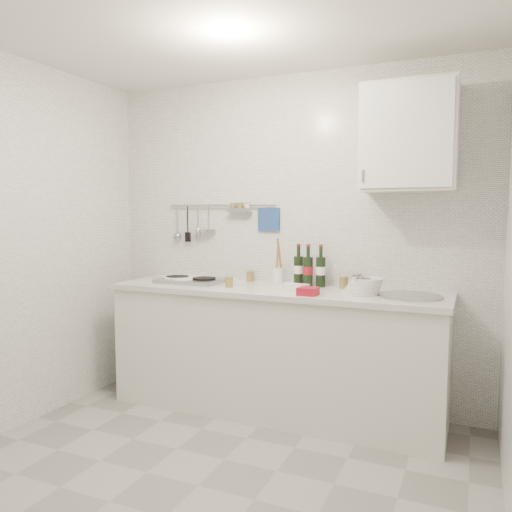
{
  "coord_description": "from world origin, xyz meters",
  "views": [
    {
      "loc": [
        1.32,
        -2.22,
        1.46
      ],
      "look_at": [
        -0.05,
        0.9,
        1.17
      ],
      "focal_mm": 35.0,
      "sensor_mm": 36.0,
      "label": 1
    }
  ],
  "objects_px": {
    "plate_stack_hob": "(182,279)",
    "utensil_crock": "(278,274)",
    "wall_cabinet": "(409,138)",
    "plate_stack_sink": "(364,286)",
    "wine_bottles": "(309,266)"
  },
  "relations": [
    {
      "from": "wall_cabinet",
      "to": "wine_bottles",
      "type": "bearing_deg",
      "value": 175.43
    },
    {
      "from": "plate_stack_hob",
      "to": "utensil_crock",
      "type": "relative_size",
      "value": 0.94
    },
    {
      "from": "wall_cabinet",
      "to": "plate_stack_sink",
      "type": "relative_size",
      "value": 2.61
    },
    {
      "from": "wine_bottles",
      "to": "utensil_crock",
      "type": "height_order",
      "value": "utensil_crock"
    },
    {
      "from": "wall_cabinet",
      "to": "plate_stack_sink",
      "type": "height_order",
      "value": "wall_cabinet"
    },
    {
      "from": "wall_cabinet",
      "to": "plate_stack_hob",
      "type": "distance_m",
      "value": 1.97
    },
    {
      "from": "plate_stack_sink",
      "to": "wine_bottles",
      "type": "relative_size",
      "value": 0.87
    },
    {
      "from": "plate_stack_sink",
      "to": "wine_bottles",
      "type": "distance_m",
      "value": 0.49
    },
    {
      "from": "plate_stack_hob",
      "to": "plate_stack_sink",
      "type": "xyz_separation_m",
      "value": [
        1.43,
        -0.01,
        0.03
      ]
    },
    {
      "from": "wine_bottles",
      "to": "utensil_crock",
      "type": "bearing_deg",
      "value": -170.21
    },
    {
      "from": "wine_bottles",
      "to": "plate_stack_sink",
      "type": "bearing_deg",
      "value": -21.85
    },
    {
      "from": "wall_cabinet",
      "to": "utensil_crock",
      "type": "bearing_deg",
      "value": 179.0
    },
    {
      "from": "plate_stack_hob",
      "to": "plate_stack_sink",
      "type": "height_order",
      "value": "plate_stack_sink"
    },
    {
      "from": "plate_stack_hob",
      "to": "utensil_crock",
      "type": "xyz_separation_m",
      "value": [
        0.77,
        0.13,
        0.06
      ]
    },
    {
      "from": "plate_stack_sink",
      "to": "utensil_crock",
      "type": "height_order",
      "value": "utensil_crock"
    }
  ]
}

